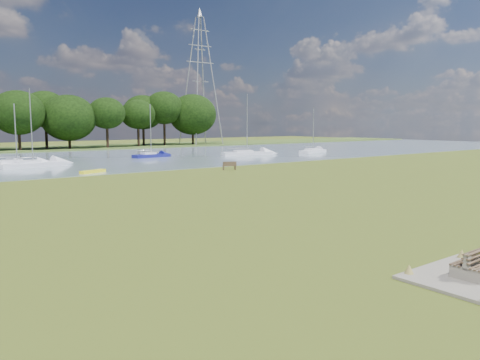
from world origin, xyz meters
TOP-DOWN VIEW (x-y plane):
  - ground at (0.00, 0.00)m, footprint 220.00×220.00m
  - river at (0.00, 42.00)m, footprint 220.00×40.00m
  - concrete_pad at (0.00, -14.00)m, footprint 4.20×3.20m
  - bench_pair at (-0.00, -14.00)m, footprint 1.68×1.02m
  - riverbank_bench at (14.05, 18.58)m, footprint 1.50×0.97m
  - kayak at (1.49, 24.00)m, footprint 2.85×1.69m
  - pylon at (43.31, 70.00)m, footprint 7.20×5.04m
  - sailboat_1 at (41.58, 33.14)m, footprint 6.50×3.40m
  - sailboat_5 at (-2.93, 35.67)m, footprint 6.50×2.69m
  - sailboat_6 at (29.26, 35.11)m, footprint 7.88×4.39m
  - sailboat_7 at (15.51, 39.62)m, footprint 5.69×2.39m
  - sailboat_8 at (-1.55, 34.48)m, footprint 7.34×3.13m

SIDE VIEW (x-z plane):
  - ground at x=0.00m, z-range 0.00..0.00m
  - river at x=0.00m, z-range -0.05..0.05m
  - concrete_pad at x=0.00m, z-range 0.00..0.10m
  - kayak at x=1.49m, z-range 0.05..0.33m
  - riverbank_bench at x=14.05m, z-range 0.00..0.90m
  - bench_pair at x=0.00m, z-range 0.02..0.91m
  - sailboat_1 at x=41.58m, z-range -3.24..4.19m
  - sailboat_7 at x=15.51m, z-range -3.25..4.22m
  - sailboat_8 at x=-1.55m, z-range -3.85..4.81m
  - sailboat_6 at x=29.26m, z-range -4.10..5.09m
  - sailboat_5 at x=-2.93m, z-range -2.99..3.99m
  - pylon at x=43.31m, z-range 4.01..34.18m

